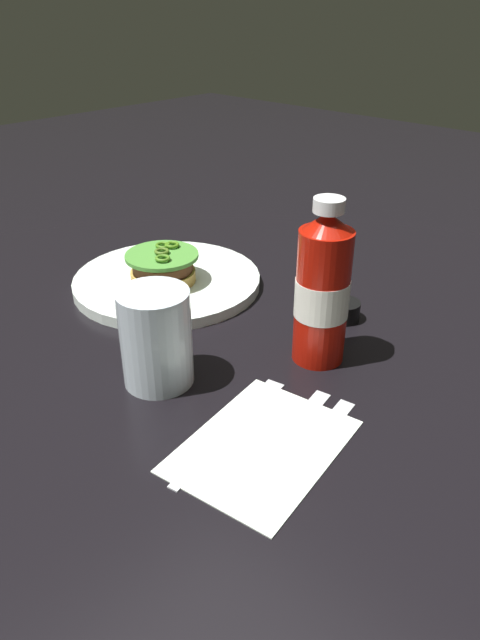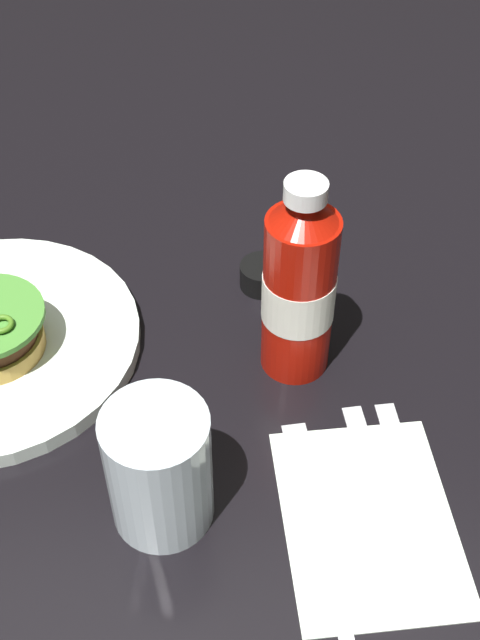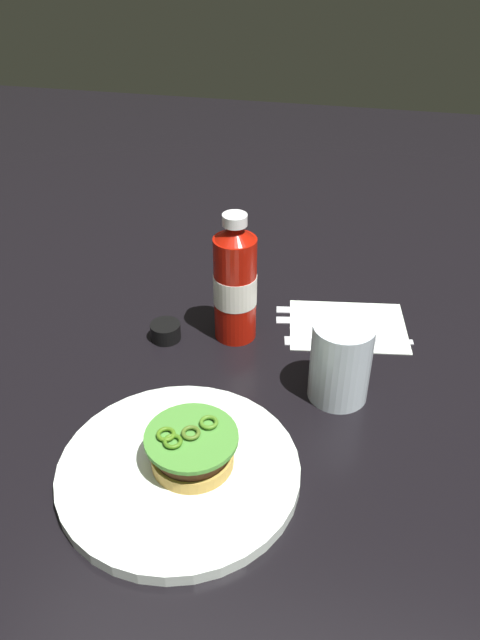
{
  "view_description": "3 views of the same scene",
  "coord_description": "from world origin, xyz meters",
  "px_view_note": "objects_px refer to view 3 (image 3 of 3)",
  "views": [
    {
      "loc": [
        -0.5,
        -0.56,
        0.41
      ],
      "look_at": [
        -0.06,
        -0.15,
        0.07
      ],
      "focal_mm": 32.36,
      "sensor_mm": 36.0,
      "label": 1
    },
    {
      "loc": [
        -0.51,
        -0.18,
        0.6
      ],
      "look_at": [
        0.0,
        -0.16,
        0.07
      ],
      "focal_mm": 46.04,
      "sensor_mm": 36.0,
      "label": 2
    },
    {
      "loc": [
        -0.16,
        0.58,
        0.6
      ],
      "look_at": [
        0.0,
        -0.16,
        0.06
      ],
      "focal_mm": 35.1,
      "sensor_mm": 36.0,
      "label": 3
    }
  ],
  "objects_px": {
    "burger_sandwich": "(192,449)",
    "spoon_utensil": "(331,328)",
    "butter_knife": "(331,319)",
    "dinner_plate": "(179,471)",
    "napkin": "(348,326)",
    "ketchup_bottle": "(235,284)",
    "water_glass": "(341,361)",
    "condiment_cup": "(166,331)",
    "steak_knife": "(330,309)",
    "fork_utensil": "(338,339)"
  },
  "relations": [
    {
      "from": "dinner_plate",
      "to": "steak_knife",
      "type": "height_order",
      "value": "dinner_plate"
    },
    {
      "from": "water_glass",
      "to": "burger_sandwich",
      "type": "bearing_deg",
      "value": 48.28
    },
    {
      "from": "napkin",
      "to": "fork_utensil",
      "type": "distance_m",
      "value": 0.05
    },
    {
      "from": "burger_sandwich",
      "to": "spoon_utensil",
      "type": "height_order",
      "value": "burger_sandwich"
    },
    {
      "from": "ketchup_bottle",
      "to": "water_glass",
      "type": "bearing_deg",
      "value": 147.46
    },
    {
      "from": "steak_knife",
      "to": "butter_knife",
      "type": "height_order",
      "value": "same"
    },
    {
      "from": "ketchup_bottle",
      "to": "dinner_plate",
      "type": "bearing_deg",
      "value": 89.21
    },
    {
      "from": "dinner_plate",
      "to": "fork_utensil",
      "type": "relative_size",
      "value": 1.46
    },
    {
      "from": "condiment_cup",
      "to": "burger_sandwich",
      "type": "bearing_deg",
      "value": 114.45
    },
    {
      "from": "condiment_cup",
      "to": "steak_knife",
      "type": "distance_m",
      "value": 0.28
    },
    {
      "from": "burger_sandwich",
      "to": "napkin",
      "type": "height_order",
      "value": "burger_sandwich"
    },
    {
      "from": "burger_sandwich",
      "to": "fork_utensil",
      "type": "height_order",
      "value": "burger_sandwich"
    },
    {
      "from": "dinner_plate",
      "to": "fork_utensil",
      "type": "distance_m",
      "value": 0.36
    },
    {
      "from": "water_glass",
      "to": "butter_knife",
      "type": "bearing_deg",
      "value": -82.15
    },
    {
      "from": "water_glass",
      "to": "napkin",
      "type": "height_order",
      "value": "water_glass"
    },
    {
      "from": "burger_sandwich",
      "to": "butter_knife",
      "type": "distance_m",
      "value": 0.39
    },
    {
      "from": "water_glass",
      "to": "fork_utensil",
      "type": "relative_size",
      "value": 0.59
    },
    {
      "from": "condiment_cup",
      "to": "butter_knife",
      "type": "height_order",
      "value": "condiment_cup"
    },
    {
      "from": "spoon_utensil",
      "to": "water_glass",
      "type": "bearing_deg",
      "value": 98.68
    },
    {
      "from": "water_glass",
      "to": "spoon_utensil",
      "type": "xyz_separation_m",
      "value": [
        0.02,
        -0.15,
        -0.05
      ]
    },
    {
      "from": "spoon_utensil",
      "to": "fork_utensil",
      "type": "distance_m",
      "value": 0.03
    },
    {
      "from": "butter_knife",
      "to": "fork_utensil",
      "type": "height_order",
      "value": "same"
    },
    {
      "from": "condiment_cup",
      "to": "fork_utensil",
      "type": "distance_m",
      "value": 0.27
    },
    {
      "from": "spoon_utensil",
      "to": "fork_utensil",
      "type": "height_order",
      "value": "same"
    },
    {
      "from": "condiment_cup",
      "to": "steak_knife",
      "type": "height_order",
      "value": "condiment_cup"
    },
    {
      "from": "ketchup_bottle",
      "to": "steak_knife",
      "type": "relative_size",
      "value": 1.01
    },
    {
      "from": "dinner_plate",
      "to": "condiment_cup",
      "type": "relative_size",
      "value": 6.18
    },
    {
      "from": "water_glass",
      "to": "steak_knife",
      "type": "xyz_separation_m",
      "value": [
        0.03,
        -0.21,
        -0.05
      ]
    },
    {
      "from": "burger_sandwich",
      "to": "spoon_utensil",
      "type": "distance_m",
      "value": 0.36
    },
    {
      "from": "dinner_plate",
      "to": "spoon_utensil",
      "type": "relative_size",
      "value": 1.6
    },
    {
      "from": "water_glass",
      "to": "spoon_utensil",
      "type": "height_order",
      "value": "water_glass"
    },
    {
      "from": "water_glass",
      "to": "napkin",
      "type": "xyz_separation_m",
      "value": [
        -0.0,
        -0.17,
        -0.06
      ]
    },
    {
      "from": "burger_sandwich",
      "to": "spoon_utensil",
      "type": "xyz_separation_m",
      "value": [
        -0.14,
        -0.33,
        -0.04
      ]
    },
    {
      "from": "condiment_cup",
      "to": "spoon_utensil",
      "type": "height_order",
      "value": "condiment_cup"
    },
    {
      "from": "condiment_cup",
      "to": "napkin",
      "type": "height_order",
      "value": "condiment_cup"
    },
    {
      "from": "burger_sandwich",
      "to": "steak_knife",
      "type": "xyz_separation_m",
      "value": [
        -0.13,
        -0.39,
        -0.04
      ]
    },
    {
      "from": "napkin",
      "to": "steak_knife",
      "type": "relative_size",
      "value": 0.9
    },
    {
      "from": "spoon_utensil",
      "to": "butter_knife",
      "type": "bearing_deg",
      "value": -87.03
    },
    {
      "from": "dinner_plate",
      "to": "steak_knife",
      "type": "distance_m",
      "value": 0.42
    },
    {
      "from": "water_glass",
      "to": "condiment_cup",
      "type": "distance_m",
      "value": 0.29
    },
    {
      "from": "water_glass",
      "to": "condiment_cup",
      "type": "relative_size",
      "value": 2.49
    },
    {
      "from": "condiment_cup",
      "to": "spoon_utensil",
      "type": "relative_size",
      "value": 0.26
    },
    {
      "from": "ketchup_bottle",
      "to": "butter_knife",
      "type": "relative_size",
      "value": 1.01
    },
    {
      "from": "spoon_utensil",
      "to": "ketchup_bottle",
      "type": "bearing_deg",
      "value": 15.99
    },
    {
      "from": "ketchup_bottle",
      "to": "napkin",
      "type": "distance_m",
      "value": 0.21
    },
    {
      "from": "ketchup_bottle",
      "to": "spoon_utensil",
      "type": "xyz_separation_m",
      "value": [
        -0.15,
        -0.04,
        -0.09
      ]
    },
    {
      "from": "water_glass",
      "to": "spoon_utensil",
      "type": "relative_size",
      "value": 0.65
    },
    {
      "from": "ketchup_bottle",
      "to": "steak_knife",
      "type": "xyz_separation_m",
      "value": [
        -0.14,
        -0.1,
        -0.09
      ]
    },
    {
      "from": "dinner_plate",
      "to": "napkin",
      "type": "height_order",
      "value": "dinner_plate"
    },
    {
      "from": "napkin",
      "to": "steak_knife",
      "type": "distance_m",
      "value": 0.05
    }
  ]
}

